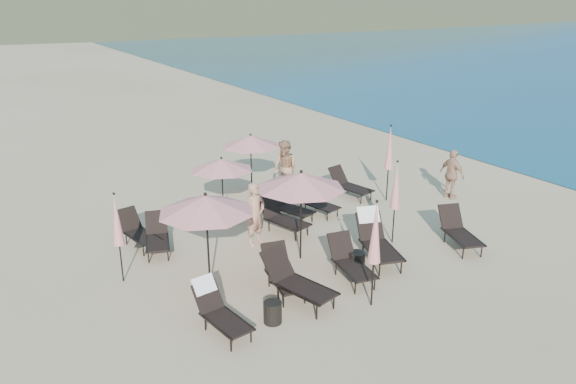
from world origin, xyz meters
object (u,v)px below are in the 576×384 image
lounger_0 (218,309)px  lounger_1 (283,273)px  umbrella_open_1 (301,181)px  side_table_0 (273,312)px  umbrella_closed_0 (375,233)px  beachgoer_a (256,214)px  lounger_6 (157,236)px  umbrella_open_0 (206,204)px  lounger_4 (376,238)px  beachgoer_b (285,169)px  lounger_11 (349,184)px  lounger_3 (350,261)px  side_table_1 (357,261)px  lounger_5 (459,230)px  umbrella_open_2 (222,164)px  lounger_10 (316,201)px  lounger_9 (289,206)px  lounger_7 (138,231)px  umbrella_closed_2 (117,220)px  umbrella_open_3 (251,141)px  lounger_8 (282,217)px  beachgoer_c (452,174)px  umbrella_closed_1 (390,148)px  umbrella_closed_3 (396,186)px  lounger_2 (296,280)px

lounger_0 → lounger_1: (1.97, 0.73, -0.03)m
umbrella_open_1 → side_table_0: size_ratio=5.05×
umbrella_closed_0 → beachgoer_a: (-0.66, 4.19, -0.86)m
lounger_6 → umbrella_open_0: size_ratio=0.70×
lounger_4 → beachgoer_b: size_ratio=1.05×
lounger_11 → beachgoer_a: 4.86m
lounger_3 → side_table_1: bearing=41.1°
lounger_5 → umbrella_open_2: 7.00m
umbrella_open_2 → lounger_10: bearing=-18.9°
umbrella_open_2 → umbrella_closed_0: 6.23m
umbrella_open_0 → lounger_10: bearing=28.7°
lounger_6 → umbrella_open_1: bearing=-20.6°
lounger_3 → lounger_4: lounger_4 is taller
lounger_9 → lounger_11: (2.78, 0.62, 0.02)m
side_table_0 → lounger_3: bearing=15.8°
lounger_7 → umbrella_closed_2: size_ratio=0.73×
lounger_9 → lounger_11: bearing=-5.4°
umbrella_open_3 → lounger_8: bearing=-102.6°
lounger_3 → umbrella_open_0: (-3.11, 1.35, 1.67)m
lounger_6 → beachgoer_c: beachgoer_c is taller
umbrella_open_2 → beachgoer_c: bearing=-16.5°
lounger_4 → lounger_10: size_ratio=1.26×
lounger_6 → umbrella_closed_1: size_ratio=0.64×
umbrella_closed_2 → lounger_1: bearing=-37.2°
lounger_4 → umbrella_closed_3: size_ratio=0.84×
lounger_10 → side_table_0: 6.35m
lounger_11 → beachgoer_b: (-1.81, 1.21, 0.52)m
umbrella_closed_1 → umbrella_closed_0: bearing=-133.5°
lounger_1 → beachgoer_b: beachgoer_b is taller
umbrella_open_1 → lounger_0: bearing=-149.5°
lounger_3 → beachgoer_b: 6.11m
lounger_0 → umbrella_open_0: bearing=64.2°
lounger_0 → side_table_0: lounger_0 is taller
lounger_5 → beachgoer_a: (-4.68, 2.99, 0.43)m
lounger_6 → beachgoer_c: (9.80, -1.22, 0.43)m
lounger_2 → umbrella_open_1: umbrella_open_1 is taller
umbrella_open_3 → side_table_1: size_ratio=4.52×
lounger_10 → umbrella_closed_1: (2.65, -0.30, 1.40)m
lounger_1 → lounger_8: 3.42m
lounger_2 → umbrella_open_1: bearing=39.5°
lounger_8 → beachgoer_c: (6.29, -0.58, 0.40)m
umbrella_open_0 → lounger_5: bearing=-11.9°
lounger_0 → lounger_5: bearing=-5.5°
lounger_7 → beachgoer_b: (5.51, 1.31, 0.54)m
lounger_0 → beachgoer_a: 4.24m
beachgoer_c → lounger_6: bearing=80.7°
lounger_3 → umbrella_closed_2: size_ratio=0.75×
lounger_1 → umbrella_open_2: size_ratio=0.85×
umbrella_closed_3 → lounger_8: bearing=134.2°
lounger_8 → beachgoer_a: 1.21m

